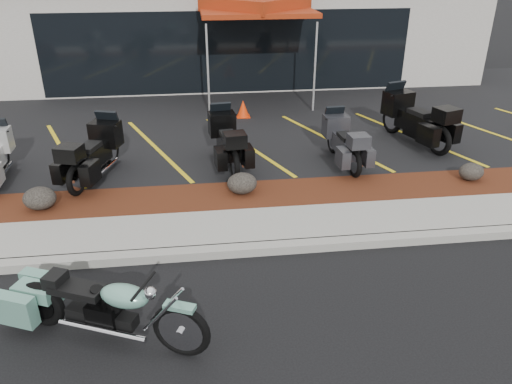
{
  "coord_description": "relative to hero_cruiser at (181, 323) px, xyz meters",
  "views": [
    {
      "loc": [
        -1.2,
        -6.07,
        4.59
      ],
      "look_at": [
        -0.29,
        1.2,
        0.98
      ],
      "focal_mm": 35.0,
      "sensor_mm": 36.0,
      "label": 1
    }
  ],
  "objects": [
    {
      "name": "ground",
      "position": [
        1.52,
        1.29,
        -0.5
      ],
      "size": [
        90.0,
        90.0,
        0.0
      ],
      "primitive_type": "plane",
      "color": "black",
      "rests_on": "ground"
    },
    {
      "name": "curb",
      "position": [
        1.52,
        2.19,
        -0.43
      ],
      "size": [
        24.0,
        0.25,
        0.15
      ],
      "primitive_type": "cube",
      "color": "gray",
      "rests_on": "ground"
    },
    {
      "name": "sidewalk",
      "position": [
        1.52,
        2.89,
        -0.43
      ],
      "size": [
        24.0,
        1.2,
        0.15
      ],
      "primitive_type": "cube",
      "color": "gray",
      "rests_on": "ground"
    },
    {
      "name": "mulch_bed",
      "position": [
        1.52,
        4.09,
        -0.42
      ],
      "size": [
        24.0,
        1.2,
        0.16
      ],
      "primitive_type": "cube",
      "color": "black",
      "rests_on": "ground"
    },
    {
      "name": "upper_lot",
      "position": [
        1.52,
        9.49,
        -0.43
      ],
      "size": [
        26.0,
        9.6,
        0.15
      ],
      "primitive_type": "cube",
      "color": "black",
      "rests_on": "ground"
    },
    {
      "name": "dealership_building",
      "position": [
        1.52,
        15.76,
        1.5
      ],
      "size": [
        18.0,
        8.16,
        4.0
      ],
      "color": "#A7A197",
      "rests_on": "ground"
    },
    {
      "name": "boulder_left",
      "position": [
        -2.66,
        3.96,
        -0.13
      ],
      "size": [
        0.61,
        0.5,
        0.43
      ],
      "primitive_type": "ellipsoid",
      "color": "black",
      "rests_on": "mulch_bed"
    },
    {
      "name": "boulder_mid",
      "position": [
        1.16,
        4.15,
        -0.13
      ],
      "size": [
        0.6,
        0.5,
        0.42
      ],
      "primitive_type": "ellipsoid",
      "color": "black",
      "rests_on": "mulch_bed"
    },
    {
      "name": "boulder_right",
      "position": [
        6.01,
        4.17,
        -0.16
      ],
      "size": [
        0.52,
        0.43,
        0.37
      ],
      "primitive_type": "ellipsoid",
      "color": "black",
      "rests_on": "mulch_bed"
    },
    {
      "name": "hero_cruiser",
      "position": [
        0.0,
        0.0,
        0.0
      ],
      "size": [
        2.91,
        1.8,
        1.0
      ],
      "primitive_type": null,
      "rotation": [
        0.0,
        0.0,
        -0.41
      ],
      "color": "#67A08C",
      "rests_on": "ground"
    },
    {
      "name": "touring_white",
      "position": [
        -3.95,
        6.05,
        0.23
      ],
      "size": [
        0.84,
        2.03,
        1.17
      ],
      "primitive_type": null,
      "rotation": [
        0.0,
        0.0,
        1.61
      ],
      "color": "#B8B8B4",
      "rests_on": "upper_lot"
    },
    {
      "name": "touring_black_front",
      "position": [
        -1.62,
        6.0,
        0.28
      ],
      "size": [
        1.44,
        2.32,
        1.26
      ],
      "primitive_type": null,
      "rotation": [
        0.0,
        0.0,
        1.27
      ],
      "color": "black",
      "rests_on": "upper_lot"
    },
    {
      "name": "touring_black_mid",
      "position": [
        0.9,
        6.42,
        0.27
      ],
      "size": [
        1.06,
        2.2,
        1.24
      ],
      "primitive_type": null,
      "rotation": [
        0.0,
        0.0,
        1.69
      ],
      "color": "black",
      "rests_on": "upper_lot"
    },
    {
      "name": "touring_grey",
      "position": [
        3.53,
        6.09,
        0.22
      ],
      "size": [
        0.89,
        2.03,
        1.15
      ],
      "primitive_type": null,
      "rotation": [
        0.0,
        0.0,
        1.64
      ],
      "color": "#292A2E",
      "rests_on": "upper_lot"
    },
    {
      "name": "touring_black_rear",
      "position": [
        5.44,
        7.27,
        0.34
      ],
      "size": [
        1.59,
        2.55,
        1.39
      ],
      "primitive_type": null,
      "rotation": [
        0.0,
        0.0,
        1.88
      ],
      "color": "black",
      "rests_on": "upper_lot"
    },
    {
      "name": "traffic_cone",
      "position": [
        1.69,
        9.17,
        -0.11
      ],
      "size": [
        0.43,
        0.43,
        0.49
      ],
      "primitive_type": "cone",
      "rotation": [
        0.0,
        0.0,
        -0.22
      ],
      "color": "red",
      "rests_on": "upper_lot"
    },
    {
      "name": "popup_canopy",
      "position": [
        2.29,
        11.09,
        2.47
      ],
      "size": [
        3.79,
        3.79,
        3.11
      ],
      "rotation": [
        0.0,
        0.0,
        0.15
      ],
      "color": "silver",
      "rests_on": "upper_lot"
    }
  ]
}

